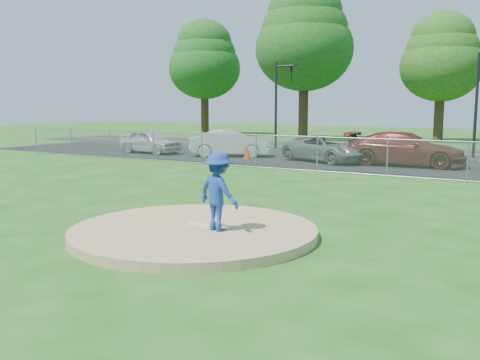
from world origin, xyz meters
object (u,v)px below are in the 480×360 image
object	(u,v)px
traffic_signal_left	(279,97)
parked_car_gray	(326,149)
tree_left	(304,37)
tree_center	(442,57)
traffic_cone	(247,152)
parked_car_darkred	(405,149)
pitcher	(218,192)
tree_far_left	(204,59)
parked_car_white	(230,143)
parked_car_silver	(150,141)

from	to	relation	value
traffic_signal_left	parked_car_gray	size ratio (longest dim) A/B	1.18
tree_left	tree_center	size ratio (longest dim) A/B	1.27
traffic_signal_left	traffic_cone	size ratio (longest dim) A/B	7.82
tree_left	parked_car_darkred	distance (m)	20.33
parked_car_darkred	traffic_cone	bearing A→B (deg)	94.01
traffic_cone	parked_car_darkred	world-z (taller)	parked_car_darkred
pitcher	parked_car_darkred	xyz separation A→B (m)	(0.10, 16.12, -0.23)
traffic_cone	parked_car_darkred	xyz separation A→B (m)	(8.04, 0.90, 0.43)
pitcher	traffic_cone	xyz separation A→B (m)	(-7.94, 15.21, -0.67)
tree_far_left	traffic_signal_left	xyz separation A→B (m)	(13.24, -11.00, -3.70)
tree_left	traffic_signal_left	distance (m)	10.48
parked_car_white	tree_far_left	bearing A→B (deg)	13.17
tree_center	parked_car_gray	distance (m)	19.09
parked_car_white	parked_car_darkred	distance (m)	9.49
tree_left	traffic_signal_left	bearing A→B (deg)	-76.04
parked_car_darkred	traffic_signal_left	bearing A→B (deg)	55.89
parked_car_silver	pitcher	bearing A→B (deg)	-130.77
tree_left	tree_center	distance (m)	10.59
tree_center	parked_car_darkred	bearing A→B (deg)	-84.50
parked_car_white	parked_car_darkred	bearing A→B (deg)	-113.38
traffic_signal_left	tree_center	bearing A→B (deg)	57.10
pitcher	parked_car_white	size ratio (longest dim) A/B	0.38
tree_left	parked_car_silver	bearing A→B (deg)	-100.52
parked_car_gray	traffic_cone	bearing A→B (deg)	121.60
tree_left	parked_car_gray	distance (m)	18.60
traffic_signal_left	traffic_cone	bearing A→B (deg)	-77.92
traffic_signal_left	parked_car_silver	world-z (taller)	traffic_signal_left
parked_car_silver	parked_car_darkred	xyz separation A→B (m)	(14.65, 0.89, 0.10)
tree_far_left	tree_left	world-z (taller)	tree_left
parked_car_white	traffic_cone	bearing A→B (deg)	-140.28
parked_car_silver	parked_car_white	world-z (taller)	parked_car_white
tree_far_left	parked_car_white	world-z (taller)	tree_far_left
tree_far_left	tree_center	world-z (taller)	tree_far_left
parked_car_white	parked_car_darkred	world-z (taller)	parked_car_darkred
traffic_signal_left	parked_car_white	world-z (taller)	traffic_signal_left
traffic_signal_left	parked_car_white	xyz separation A→B (m)	(-0.00, -6.06, -2.62)
tree_far_left	pitcher	distance (m)	40.44
tree_center	parked_car_white	distance (m)	20.48
parked_car_white	parked_car_darkred	size ratio (longest dim) A/B	0.81
tree_left	tree_center	world-z (taller)	tree_left
tree_far_left	parked_car_darkred	bearing A→B (deg)	-36.58
traffic_signal_left	traffic_cone	world-z (taller)	traffic_signal_left
tree_far_left	traffic_cone	bearing A→B (deg)	-50.42
tree_far_left	tree_left	size ratio (longest dim) A/B	0.86
tree_far_left	pitcher	size ratio (longest dim) A/B	6.43
tree_left	traffic_cone	distance (m)	18.00
tree_center	parked_car_gray	world-z (taller)	tree_center
parked_car_darkred	parked_car_gray	bearing A→B (deg)	90.63
traffic_cone	parked_car_silver	bearing A→B (deg)	179.92
parked_car_silver	parked_car_gray	size ratio (longest dim) A/B	0.86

